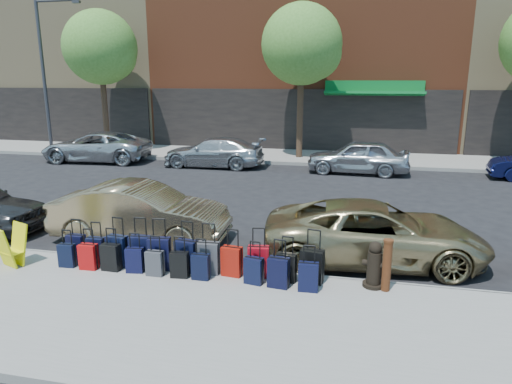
% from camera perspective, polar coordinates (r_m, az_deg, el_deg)
% --- Properties ---
extents(ground, '(120.00, 120.00, 0.00)m').
position_cam_1_polar(ground, '(13.93, -1.60, -2.52)').
color(ground, black).
rests_on(ground, ground).
extents(sidewalk_near, '(60.00, 4.00, 0.15)m').
position_cam_1_polar(sidewalk_near, '(8.21, -13.02, -14.70)').
color(sidewalk_near, gray).
rests_on(sidewalk_near, ground).
extents(sidewalk_far, '(60.00, 4.00, 0.15)m').
position_cam_1_polar(sidewalk_far, '(23.50, 4.33, 4.47)').
color(sidewalk_far, gray).
rests_on(sidewalk_far, ground).
extents(curb_near, '(60.00, 0.08, 0.15)m').
position_cam_1_polar(curb_near, '(9.88, -7.99, -9.34)').
color(curb_near, gray).
rests_on(curb_near, ground).
extents(curb_far, '(60.00, 0.08, 0.15)m').
position_cam_1_polar(curb_far, '(21.54, 3.56, 3.60)').
color(curb_far, gray).
rests_on(curb_far, ground).
extents(building_left, '(15.00, 12.12, 16.00)m').
position_cam_1_polar(building_left, '(36.66, -20.55, 19.50)').
color(building_left, '#9D8860').
rests_on(building_left, ground).
extents(tree_left, '(3.80, 3.80, 7.27)m').
position_cam_1_polar(tree_left, '(26.04, -18.60, 16.53)').
color(tree_left, black).
rests_on(tree_left, sidewalk_far).
extents(tree_center, '(3.80, 3.80, 7.27)m').
position_cam_1_polar(tree_center, '(22.65, 6.09, 17.62)').
color(tree_center, black).
rests_on(tree_center, sidewalk_far).
extents(streetlight, '(2.59, 0.18, 8.00)m').
position_cam_1_polar(streetlight, '(27.04, -24.78, 14.27)').
color(streetlight, '#333338').
rests_on(streetlight, sidewalk_far).
extents(suitcase_front_0, '(0.38, 0.21, 0.90)m').
position_cam_1_polar(suitcase_front_0, '(10.63, -21.53, -6.43)').
color(suitcase_front_0, black).
rests_on(suitcase_front_0, sidewalk_near).
extents(suitcase_front_1, '(0.38, 0.22, 0.89)m').
position_cam_1_polar(suitcase_front_1, '(10.32, -19.34, -6.85)').
color(suitcase_front_1, black).
rests_on(suitcase_front_1, sidewalk_near).
extents(suitcase_front_2, '(0.45, 0.28, 1.03)m').
position_cam_1_polar(suitcase_front_2, '(10.02, -16.92, -7.02)').
color(suitcase_front_2, black).
rests_on(suitcase_front_2, sidewalk_near).
extents(suitcase_front_3, '(0.45, 0.28, 1.04)m').
position_cam_1_polar(suitcase_front_3, '(9.88, -14.25, -7.14)').
color(suitcase_front_3, black).
rests_on(suitcase_front_3, sidewalk_near).
extents(suitcase_front_4, '(0.48, 0.32, 1.07)m').
position_cam_1_polar(suitcase_front_4, '(9.62, -11.97, -7.53)').
color(suitcase_front_4, black).
rests_on(suitcase_front_4, sidewalk_near).
extents(suitcase_front_5, '(0.46, 0.30, 1.05)m').
position_cam_1_polar(suitcase_front_5, '(9.42, -8.68, -7.89)').
color(suitcase_front_5, black).
rests_on(suitcase_front_5, sidewalk_near).
extents(suitcase_front_6, '(0.44, 0.26, 1.04)m').
position_cam_1_polar(suitcase_front_6, '(9.27, -5.99, -8.19)').
color(suitcase_front_6, '#3A3A3F').
rests_on(suitcase_front_6, sidewalk_near).
extents(suitcase_front_7, '(0.42, 0.27, 0.95)m').
position_cam_1_polar(suitcase_front_7, '(9.15, -3.04, -8.63)').
color(suitcase_front_7, '#9B140A').
rests_on(suitcase_front_7, sidewalk_near).
extents(suitcase_front_8, '(0.44, 0.28, 1.00)m').
position_cam_1_polar(suitcase_front_8, '(9.09, 0.30, -8.68)').
color(suitcase_front_8, '#9E0A16').
rests_on(suitcase_front_8, sidewalk_near).
extents(suitcase_front_9, '(0.39, 0.23, 0.90)m').
position_cam_1_polar(suitcase_front_9, '(8.92, 3.83, -9.37)').
color(suitcase_front_9, black).
rests_on(suitcase_front_9, sidewalk_near).
extents(suitcase_front_10, '(0.47, 0.32, 1.05)m').
position_cam_1_polar(suitcase_front_10, '(8.91, 7.02, -9.16)').
color(suitcase_front_10, black).
rests_on(suitcase_front_10, sidewalk_near).
extents(suitcase_back_0, '(0.34, 0.21, 0.79)m').
position_cam_1_polar(suitcase_back_0, '(10.34, -22.53, -7.30)').
color(suitcase_back_0, black).
rests_on(suitcase_back_0, sidewalk_near).
extents(suitcase_back_1, '(0.36, 0.22, 0.85)m').
position_cam_1_polar(suitcase_back_1, '(10.05, -20.21, -7.58)').
color(suitcase_back_1, '#B10B0C').
rests_on(suitcase_back_1, sidewalk_near).
extents(suitcase_back_2, '(0.38, 0.23, 0.89)m').
position_cam_1_polar(suitcase_back_2, '(9.84, -17.67, -7.77)').
color(suitcase_back_2, black).
rests_on(suitcase_back_2, sidewalk_near).
extents(suitcase_back_3, '(0.37, 0.25, 0.82)m').
position_cam_1_polar(suitcase_back_3, '(9.62, -14.90, -8.22)').
color(suitcase_back_3, black).
rests_on(suitcase_back_3, sidewalk_near).
extents(suitcase_back_4, '(0.34, 0.20, 0.81)m').
position_cam_1_polar(suitcase_back_4, '(9.38, -12.52, -8.67)').
color(suitcase_back_4, '#393A3E').
rests_on(suitcase_back_4, sidewalk_near).
extents(suitcase_back_5, '(0.37, 0.23, 0.83)m').
position_cam_1_polar(suitcase_back_5, '(9.20, -9.53, -8.93)').
color(suitcase_back_5, black).
rests_on(suitcase_back_5, sidewalk_near).
extents(suitcase_back_6, '(0.34, 0.20, 0.81)m').
position_cam_1_polar(suitcase_back_6, '(9.06, -6.92, -9.25)').
color(suitcase_back_6, black).
rests_on(suitcase_back_6, sidewalk_near).
extents(suitcase_back_8, '(0.38, 0.27, 0.83)m').
position_cam_1_polar(suitcase_back_8, '(8.82, -0.27, -9.78)').
color(suitcase_back_8, black).
rests_on(suitcase_back_8, sidewalk_near).
extents(suitcase_back_9, '(0.41, 0.27, 0.93)m').
position_cam_1_polar(suitcase_back_9, '(8.68, 2.82, -10.00)').
color(suitcase_back_9, black).
rests_on(suitcase_back_9, sidewalk_near).
extents(suitcase_back_10, '(0.37, 0.23, 0.87)m').
position_cam_1_polar(suitcase_back_10, '(8.59, 6.56, -10.48)').
color(suitcase_back_10, black).
rests_on(suitcase_back_10, sidewalk_near).
extents(fire_hydrant, '(0.46, 0.40, 0.89)m').
position_cam_1_polar(fire_hydrant, '(8.91, 14.58, -8.93)').
color(fire_hydrant, black).
rests_on(fire_hydrant, sidewalk_near).
extents(bollard, '(0.18, 0.18, 0.99)m').
position_cam_1_polar(bollard, '(8.77, 16.05, -8.71)').
color(bollard, '#38190C').
rests_on(bollard, sidewalk_near).
extents(display_rack, '(0.64, 0.67, 0.87)m').
position_cam_1_polar(display_rack, '(10.81, -28.26, -5.98)').
color(display_rack, yellow).
rests_on(display_rack, sidewalk_near).
extents(car_near_1, '(4.42, 1.67, 1.44)m').
position_cam_1_polar(car_near_1, '(11.71, -14.24, -2.52)').
color(car_near_1, '#96805C').
rests_on(car_near_1, ground).
extents(car_near_2, '(4.98, 2.63, 1.34)m').
position_cam_1_polar(car_near_2, '(10.41, 14.66, -4.93)').
color(car_near_2, '#99885D').
rests_on(car_near_2, ground).
extents(car_far_0, '(5.34, 2.77, 1.44)m').
position_cam_1_polar(car_far_0, '(23.67, -19.34, 5.37)').
color(car_far_0, silver).
rests_on(car_far_0, ground).
extents(car_far_1, '(4.64, 1.90, 1.34)m').
position_cam_1_polar(car_far_1, '(21.06, -5.34, 4.98)').
color(car_far_1, silver).
rests_on(car_far_1, ground).
extents(car_far_2, '(4.34, 1.92, 1.45)m').
position_cam_1_polar(car_far_2, '(19.95, 12.63, 4.34)').
color(car_far_2, '#B8BABF').
rests_on(car_far_2, ground).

